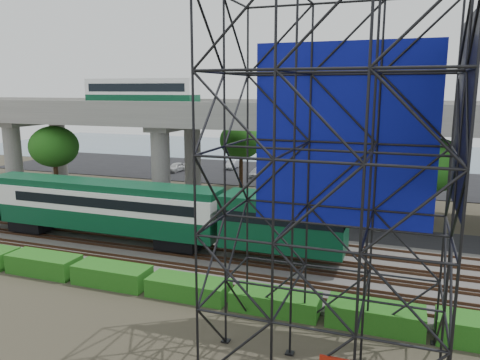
% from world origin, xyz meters
% --- Properties ---
extents(ground, '(140.00, 140.00, 0.00)m').
position_xyz_m(ground, '(0.00, 0.00, 0.00)').
color(ground, '#474233').
rests_on(ground, ground).
extents(ballast_bed, '(90.00, 12.00, 0.20)m').
position_xyz_m(ballast_bed, '(0.00, 2.00, 0.10)').
color(ballast_bed, slate).
rests_on(ballast_bed, ground).
extents(service_road, '(90.00, 5.00, 0.08)m').
position_xyz_m(service_road, '(0.00, 10.50, 0.04)').
color(service_road, black).
rests_on(service_road, ground).
extents(parking_lot, '(90.00, 18.00, 0.08)m').
position_xyz_m(parking_lot, '(0.00, 34.00, 0.04)').
color(parking_lot, black).
rests_on(parking_lot, ground).
extents(harbor_water, '(140.00, 40.00, 0.03)m').
position_xyz_m(harbor_water, '(0.00, 56.00, 0.01)').
color(harbor_water, '#456472').
rests_on(harbor_water, ground).
extents(rail_tracks, '(90.00, 9.52, 0.16)m').
position_xyz_m(rail_tracks, '(0.00, 2.00, 0.28)').
color(rail_tracks, '#472D1E').
rests_on(rail_tracks, ballast_bed).
extents(commuter_train, '(29.30, 3.06, 4.30)m').
position_xyz_m(commuter_train, '(-7.12, 2.00, 2.88)').
color(commuter_train, black).
rests_on(commuter_train, rail_tracks).
extents(overpass, '(80.00, 12.00, 12.40)m').
position_xyz_m(overpass, '(-1.02, 16.00, 8.21)').
color(overpass, '#9E9B93').
rests_on(overpass, ground).
extents(scaffold_tower, '(9.36, 6.36, 15.00)m').
position_xyz_m(scaffold_tower, '(9.19, -7.98, 7.47)').
color(scaffold_tower, black).
rests_on(scaffold_tower, ground).
extents(hedge_strip, '(34.60, 1.80, 1.20)m').
position_xyz_m(hedge_strip, '(1.01, -4.30, 0.56)').
color(hedge_strip, '#145613').
rests_on(hedge_strip, ground).
extents(trees, '(40.94, 16.94, 7.69)m').
position_xyz_m(trees, '(-4.67, 16.17, 5.57)').
color(trees, '#382314').
rests_on(trees, ground).
extents(suv, '(5.27, 3.64, 1.34)m').
position_xyz_m(suv, '(-12.10, 10.41, 0.75)').
color(suv, black).
rests_on(suv, service_road).
extents(parked_cars, '(37.07, 9.79, 1.31)m').
position_xyz_m(parked_cars, '(1.53, 33.76, 0.71)').
color(parked_cars, silver).
rests_on(parked_cars, parking_lot).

